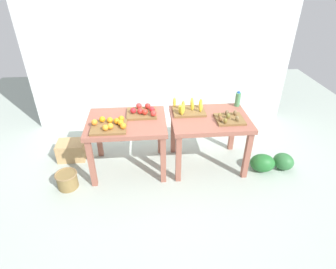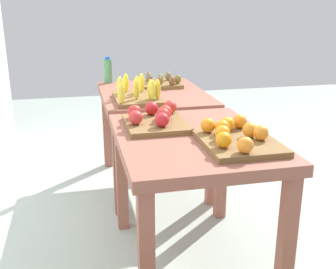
% 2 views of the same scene
% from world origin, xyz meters
% --- Properties ---
extents(ground_plane, '(8.00, 8.00, 0.00)m').
position_xyz_m(ground_plane, '(0.00, 0.00, 0.00)').
color(ground_plane, '#A3B1A6').
extents(back_wall, '(4.40, 0.12, 3.00)m').
position_xyz_m(back_wall, '(0.00, 1.35, 1.50)').
color(back_wall, silver).
rests_on(back_wall, ground_plane).
extents(display_table_left, '(1.04, 0.80, 0.77)m').
position_xyz_m(display_table_left, '(-0.56, 0.00, 0.66)').
color(display_table_left, '#925544').
rests_on(display_table_left, ground_plane).
extents(display_table_right, '(1.04, 0.80, 0.77)m').
position_xyz_m(display_table_right, '(0.56, 0.00, 0.66)').
color(display_table_right, '#925544').
rests_on(display_table_right, ground_plane).
extents(orange_bin, '(0.46, 0.36, 0.11)m').
position_xyz_m(orange_bin, '(-0.75, -0.17, 0.81)').
color(orange_bin, brown).
rests_on(orange_bin, display_table_left).
extents(apple_bin, '(0.41, 0.35, 0.11)m').
position_xyz_m(apple_bin, '(-0.34, 0.16, 0.81)').
color(apple_bin, brown).
rests_on(apple_bin, display_table_left).
extents(banana_crate, '(0.44, 0.33, 0.17)m').
position_xyz_m(banana_crate, '(0.29, 0.16, 0.82)').
color(banana_crate, brown).
rests_on(banana_crate, display_table_right).
extents(kiwi_bin, '(0.36, 0.32, 0.10)m').
position_xyz_m(kiwi_bin, '(0.79, -0.11, 0.80)').
color(kiwi_bin, brown).
rests_on(kiwi_bin, display_table_right).
extents(water_bottle, '(0.07, 0.07, 0.22)m').
position_xyz_m(water_bottle, '(1.02, 0.31, 0.88)').
color(water_bottle, '#4C8C59').
rests_on(water_bottle, display_table_right).
extents(watermelon_pile, '(0.70, 0.38, 0.26)m').
position_xyz_m(watermelon_pile, '(1.45, -0.23, 0.13)').
color(watermelon_pile, '#2D6B36').
rests_on(watermelon_pile, ground_plane).
extents(wicker_basket, '(0.29, 0.29, 0.22)m').
position_xyz_m(wicker_basket, '(-1.37, -0.35, 0.12)').
color(wicker_basket, olive).
rests_on(wicker_basket, ground_plane).
extents(cardboard_produce_box, '(0.40, 0.30, 0.28)m').
position_xyz_m(cardboard_produce_box, '(-1.44, 0.30, 0.14)').
color(cardboard_produce_box, tan).
rests_on(cardboard_produce_box, ground_plane).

